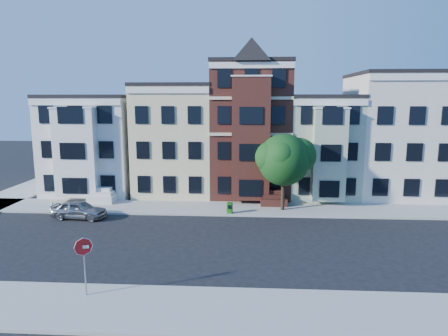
# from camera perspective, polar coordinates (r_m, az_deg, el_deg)

# --- Properties ---
(ground) EXTENTS (120.00, 120.00, 0.00)m
(ground) POSITION_cam_1_polar(r_m,az_deg,el_deg) (25.19, 3.86, -10.93)
(ground) COLOR black
(far_sidewalk) EXTENTS (60.00, 4.00, 0.15)m
(far_sidewalk) POSITION_cam_1_polar(r_m,az_deg,el_deg) (32.77, 3.76, -5.85)
(far_sidewalk) COLOR #9E9B93
(far_sidewalk) RESTS_ON ground
(near_sidewalk) EXTENTS (60.00, 4.00, 0.15)m
(near_sidewalk) POSITION_cam_1_polar(r_m,az_deg,el_deg) (17.89, 4.07, -19.79)
(near_sidewalk) COLOR #9E9B93
(near_sidewalk) RESTS_ON ground
(house_white) EXTENTS (8.00, 9.00, 9.00)m
(house_white) POSITION_cam_1_polar(r_m,az_deg,el_deg) (41.05, -17.69, 3.17)
(house_white) COLOR silver
(house_white) RESTS_ON ground
(house_yellow) EXTENTS (7.00, 9.00, 10.00)m
(house_yellow) POSITION_cam_1_polar(r_m,az_deg,el_deg) (38.85, -6.62, 3.96)
(house_yellow) COLOR beige
(house_yellow) RESTS_ON ground
(house_brown) EXTENTS (7.00, 9.00, 12.00)m
(house_brown) POSITION_cam_1_polar(r_m,az_deg,el_deg) (38.17, 3.80, 5.41)
(house_brown) COLOR #3D1A14
(house_brown) RESTS_ON ground
(house_green) EXTENTS (6.00, 9.00, 9.00)m
(house_green) POSITION_cam_1_polar(r_m,az_deg,el_deg) (38.91, 13.40, 3.03)
(house_green) COLOR #9EAC92
(house_green) RESTS_ON ground
(house_cream) EXTENTS (8.00, 9.00, 11.00)m
(house_cream) POSITION_cam_1_polar(r_m,az_deg,el_deg) (40.62, 23.25, 4.20)
(house_cream) COLOR silver
(house_cream) RESTS_ON ground
(street_tree) EXTENTS (7.25, 7.25, 7.55)m
(street_tree) POSITION_cam_1_polar(r_m,az_deg,el_deg) (31.76, 8.52, 0.67)
(street_tree) COLOR #1A5219
(street_tree) RESTS_ON far_sidewalk
(parked_car) EXTENTS (4.25, 2.00, 1.41)m
(parked_car) POSITION_cam_1_polar(r_m,az_deg,el_deg) (32.18, -20.06, -5.58)
(parked_car) COLOR gray
(parked_car) RESTS_ON ground
(newspaper_box) EXTENTS (0.45, 0.42, 0.85)m
(newspaper_box) POSITION_cam_1_polar(r_m,az_deg,el_deg) (31.13, 0.83, -5.72)
(newspaper_box) COLOR #135F0E
(newspaper_box) RESTS_ON far_sidewalk
(fire_hydrant) EXTENTS (0.25, 0.25, 0.58)m
(fire_hydrant) POSITION_cam_1_polar(r_m,az_deg,el_deg) (34.67, -23.30, -5.15)
(fire_hydrant) COLOR silver
(fire_hydrant) RESTS_ON far_sidewalk
(stop_sign) EXTENTS (0.85, 0.31, 3.07)m
(stop_sign) POSITION_cam_1_polar(r_m,az_deg,el_deg) (19.36, -19.30, -12.68)
(stop_sign) COLOR #B41514
(stop_sign) RESTS_ON near_sidewalk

